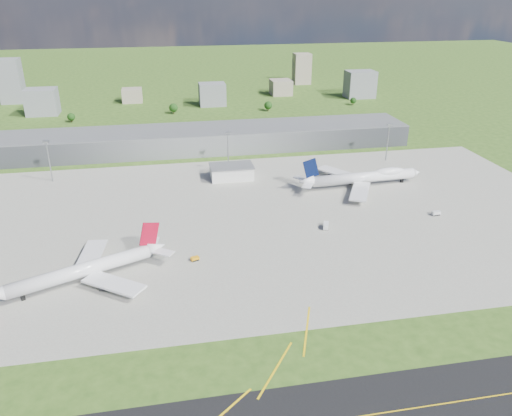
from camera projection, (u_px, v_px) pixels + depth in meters
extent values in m
plane|color=#2F4D18|center=(208.00, 155.00, 357.34)|extent=(1400.00, 1400.00, 0.00)
cube|color=gray|center=(248.00, 218.00, 260.32)|extent=(360.00, 190.00, 0.08)
cube|color=slate|center=(206.00, 139.00, 367.73)|extent=(300.00, 42.00, 15.00)
cube|color=silver|center=(232.00, 172.00, 312.52)|extent=(26.00, 16.00, 8.00)
cylinder|color=gray|center=(49.00, 162.00, 304.15)|extent=(0.70, 0.70, 25.00)
cube|color=gray|center=(46.00, 142.00, 298.91)|extent=(3.50, 2.00, 1.20)
cylinder|color=gray|center=(228.00, 152.00, 322.50)|extent=(0.70, 0.70, 25.00)
cube|color=gray|center=(228.00, 133.00, 317.26)|extent=(3.50, 2.00, 1.20)
cylinder|color=gray|center=(388.00, 143.00, 340.85)|extent=(0.70, 0.70, 25.00)
cube|color=gray|center=(390.00, 125.00, 335.61)|extent=(3.50, 2.00, 1.20)
cylinder|color=silver|center=(81.00, 271.00, 202.26)|extent=(55.23, 28.50, 5.96)
cone|color=silver|center=(156.00, 247.00, 218.71)|extent=(9.67, 8.64, 5.96)
cube|color=maroon|center=(77.00, 276.00, 202.00)|extent=(44.32, 21.13, 1.29)
cube|color=silver|center=(114.00, 284.00, 196.60)|extent=(26.10, 22.55, 0.89)
cube|color=silver|center=(92.00, 254.00, 218.02)|extent=(11.79, 26.69, 0.89)
cube|color=maroon|center=(149.00, 234.00, 214.51)|extent=(9.28, 4.41, 12.01)
cylinder|color=#38383D|center=(105.00, 285.00, 198.96)|extent=(6.28, 5.10, 3.18)
cylinder|color=#38383D|center=(89.00, 263.00, 214.73)|extent=(6.28, 5.10, 3.18)
cube|color=black|center=(100.00, 280.00, 203.66)|extent=(1.93, 1.73, 2.49)
cube|color=black|center=(94.00, 270.00, 210.42)|extent=(1.93, 1.73, 2.49)
cube|color=black|center=(23.00, 297.00, 192.30)|extent=(1.93, 1.73, 2.49)
cylinder|color=silver|center=(364.00, 177.00, 299.42)|extent=(64.75, 10.04, 6.45)
cone|color=silver|center=(416.00, 173.00, 306.97)|extent=(5.55, 6.73, 6.45)
cone|color=silver|center=(306.00, 181.00, 291.20)|extent=(8.67, 6.90, 6.45)
cube|color=#1A4F93|center=(366.00, 180.00, 300.69)|extent=(52.95, 5.59, 1.35)
ellipsoid|color=silver|center=(389.00, 172.00, 302.27)|extent=(20.97, 7.59, 5.80)
cube|color=silver|center=(339.00, 173.00, 312.16)|extent=(23.73, 29.41, 0.94)
cube|color=silver|center=(360.00, 191.00, 284.17)|extent=(21.44, 30.13, 0.94)
cube|color=#071034|center=(311.00, 169.00, 288.65)|extent=(10.38, 1.10, 12.57)
cylinder|color=#38383D|center=(348.00, 179.00, 308.13)|extent=(5.90, 3.64, 3.33)
cylinder|color=#38383D|center=(333.00, 174.00, 316.05)|extent=(5.90, 3.64, 3.33)
cylinder|color=#38383D|center=(361.00, 190.00, 291.53)|extent=(5.90, 3.64, 3.33)
cylinder|color=#38383D|center=(359.00, 197.00, 281.01)|extent=(5.90, 3.64, 3.33)
cube|color=black|center=(350.00, 182.00, 304.03)|extent=(1.73, 1.34, 2.60)
cube|color=black|center=(357.00, 188.00, 295.73)|extent=(1.73, 1.34, 2.60)
cube|color=black|center=(402.00, 181.00, 306.87)|extent=(1.73, 1.34, 2.60)
cube|color=orange|center=(195.00, 258.00, 219.85)|extent=(4.08, 3.12, 1.44)
cube|color=black|center=(195.00, 260.00, 220.15)|extent=(3.61, 3.04, 0.70)
cube|color=silver|center=(326.00, 225.00, 248.75)|extent=(4.26, 6.17, 2.49)
cube|color=black|center=(326.00, 228.00, 249.26)|extent=(4.09, 5.41, 0.70)
cube|color=silver|center=(436.00, 213.00, 263.08)|extent=(4.65, 2.52, 1.99)
cube|color=black|center=(436.00, 215.00, 263.49)|extent=(4.00, 2.56, 0.70)
cube|color=slate|center=(42.00, 102.00, 463.63)|extent=(28.00, 22.00, 24.00)
cube|color=gray|center=(132.00, 95.00, 514.90)|extent=(20.00, 18.00, 14.00)
cube|color=slate|center=(212.00, 94.00, 499.70)|extent=(26.00, 20.00, 22.00)
cube|color=gray|center=(281.00, 87.00, 550.15)|extent=(22.00, 24.00, 16.00)
cube|color=slate|center=(360.00, 84.00, 534.13)|extent=(30.00, 22.00, 28.00)
cube|color=slate|center=(11.00, 81.00, 506.68)|extent=(22.00, 20.00, 44.00)
cube|color=gray|center=(302.00, 69.00, 606.55)|extent=(20.00, 18.00, 36.00)
cylinder|color=#382314|center=(72.00, 121.00, 441.54)|extent=(0.70, 0.70, 3.00)
sphere|color=black|center=(71.00, 117.00, 440.15)|extent=(6.75, 6.75, 6.75)
cylinder|color=#382314|center=(174.00, 112.00, 469.88)|extent=(0.70, 0.70, 3.60)
sphere|color=black|center=(173.00, 108.00, 468.22)|extent=(8.10, 8.10, 8.10)
cylinder|color=#382314|center=(268.00, 109.00, 480.45)|extent=(0.70, 0.70, 3.40)
sphere|color=black|center=(268.00, 105.00, 478.89)|extent=(7.65, 7.65, 7.65)
cylinder|color=#382314|center=(353.00, 104.00, 504.56)|extent=(0.70, 0.70, 2.80)
sphere|color=black|center=(353.00, 101.00, 503.27)|extent=(6.30, 6.30, 6.30)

